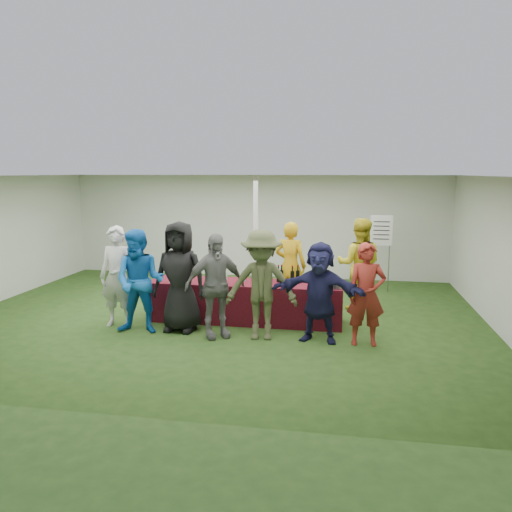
% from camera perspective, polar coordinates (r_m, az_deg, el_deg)
% --- Properties ---
extents(ground, '(60.00, 60.00, 0.00)m').
position_cam_1_polar(ground, '(9.71, -4.22, -7.06)').
color(ground, '#284719').
rests_on(ground, ground).
extents(tent, '(10.00, 10.00, 10.00)m').
position_cam_1_polar(tent, '(10.47, -0.04, 1.75)').
color(tent, white).
rests_on(tent, ground).
extents(serving_table, '(3.60, 0.80, 0.75)m').
position_cam_1_polar(serving_table, '(9.39, -1.21, -5.23)').
color(serving_table, maroon).
rests_on(serving_table, ground).
extents(wine_bottles, '(0.72, 0.15, 0.32)m').
position_cam_1_polar(wine_bottles, '(9.30, 2.75, -2.25)').
color(wine_bottles, black).
rests_on(wine_bottles, serving_table).
extents(wine_glasses, '(2.70, 0.10, 0.16)m').
position_cam_1_polar(wine_glasses, '(9.15, -4.74, -2.53)').
color(wine_glasses, silver).
rests_on(wine_glasses, serving_table).
extents(water_bottle, '(0.07, 0.07, 0.23)m').
position_cam_1_polar(water_bottle, '(9.37, -1.37, -2.27)').
color(water_bottle, silver).
rests_on(water_bottle, serving_table).
extents(bar_towel, '(0.25, 0.18, 0.03)m').
position_cam_1_polar(bar_towel, '(9.18, 8.63, -3.19)').
color(bar_towel, white).
rests_on(bar_towel, serving_table).
extents(dump_bucket, '(0.22, 0.22, 0.18)m').
position_cam_1_polar(dump_bucket, '(8.90, 9.16, -3.11)').
color(dump_bucket, slate).
rests_on(dump_bucket, serving_table).
extents(wine_list_sign, '(0.50, 0.03, 1.80)m').
position_cam_1_polar(wine_list_sign, '(11.86, 14.11, 2.22)').
color(wine_list_sign, slate).
rests_on(wine_list_sign, ground).
extents(staff_pourer, '(0.73, 0.56, 1.80)m').
position_cam_1_polar(staff_pourer, '(10.13, 3.95, -1.12)').
color(staff_pourer, '#C09313').
rests_on(staff_pourer, ground).
extents(staff_back, '(0.95, 0.76, 1.87)m').
position_cam_1_polar(staff_back, '(10.26, 11.70, -0.95)').
color(staff_back, gold).
rests_on(staff_back, ground).
extents(customer_0, '(0.67, 0.44, 1.83)m').
position_cam_1_polar(customer_0, '(9.32, -15.53, -2.29)').
color(customer_0, beige).
rests_on(customer_0, ground).
extents(customer_1, '(0.92, 0.74, 1.82)m').
position_cam_1_polar(customer_1, '(8.84, -13.13, -2.87)').
color(customer_1, blue).
rests_on(customer_1, ground).
extents(customer_2, '(0.99, 0.69, 1.94)m').
position_cam_1_polar(customer_2, '(8.82, -8.70, -2.34)').
color(customer_2, black).
rests_on(customer_2, ground).
extents(customer_3, '(1.11, 0.94, 1.78)m').
position_cam_1_polar(customer_3, '(8.41, -4.72, -3.41)').
color(customer_3, slate).
rests_on(customer_3, ground).
extents(customer_4, '(1.24, 0.77, 1.85)m').
position_cam_1_polar(customer_4, '(8.29, 0.62, -3.34)').
color(customer_4, '#43492A').
rests_on(customer_4, ground).
extents(customer_5, '(1.60, 0.71, 1.66)m').
position_cam_1_polar(customer_5, '(8.26, 7.25, -4.12)').
color(customer_5, '#1A1A41').
rests_on(customer_5, ground).
extents(customer_6, '(0.64, 0.45, 1.67)m').
position_cam_1_polar(customer_6, '(8.22, 12.50, -4.31)').
color(customer_6, maroon).
rests_on(customer_6, ground).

